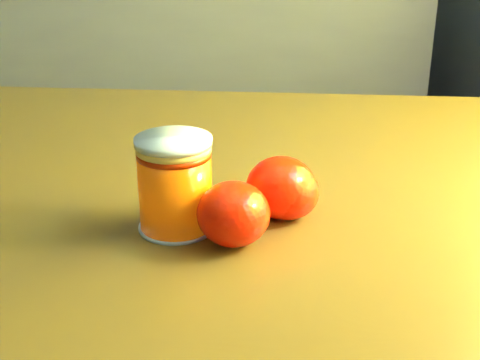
{
  "coord_description": "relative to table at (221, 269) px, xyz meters",
  "views": [
    {
      "loc": [
        1.02,
        -0.61,
        1.09
      ],
      "look_at": [
        1.04,
        -0.04,
        0.85
      ],
      "focal_mm": 50.0,
      "sensor_mm": 36.0,
      "label": 1
    }
  ],
  "objects": [
    {
      "name": "table",
      "position": [
        0.0,
        0.0,
        0.0
      ],
      "size": [
        1.15,
        0.86,
        0.81
      ],
      "rotation": [
        0.0,
        0.0,
        -0.1
      ],
      "color": "brown",
      "rests_on": "ground"
    },
    {
      "name": "juice_glass",
      "position": [
        -0.04,
        -0.1,
        0.15
      ],
      "size": [
        0.07,
        0.07,
        0.09
      ],
      "rotation": [
        0.0,
        0.0,
        -0.05
      ],
      "color": "#DE5104",
      "rests_on": "table"
    },
    {
      "name": "orange_extra",
      "position": [
        0.01,
        -0.13,
        0.13
      ],
      "size": [
        0.07,
        0.07,
        0.06
      ],
      "primitive_type": "ellipsoid",
      "rotation": [
        0.0,
        0.0,
        0.06
      ],
      "color": "#FF1D05",
      "rests_on": "table"
    },
    {
      "name": "orange_front",
      "position": [
        0.06,
        -0.07,
        0.13
      ],
      "size": [
        0.08,
        0.08,
        0.06
      ],
      "primitive_type": "ellipsoid",
      "rotation": [
        0.0,
        0.0,
        -0.29
      ],
      "color": "#FF1D05",
      "rests_on": "table"
    },
    {
      "name": "orange_back",
      "position": [
        0.07,
        -0.08,
        0.13
      ],
      "size": [
        0.06,
        0.06,
        0.05
      ],
      "primitive_type": "ellipsoid",
      "rotation": [
        0.0,
        0.0,
        0.03
      ],
      "color": "#FF1D05",
      "rests_on": "table"
    }
  ]
}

